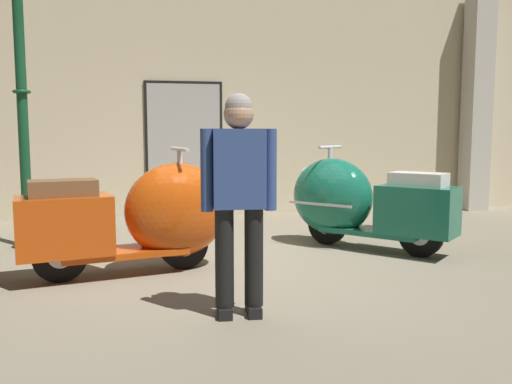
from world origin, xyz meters
TOP-DOWN VIEW (x-y plane):
  - ground_plane at (0.00, 0.00)m, footprint 60.00×60.00m
  - showroom_back_wall at (0.15, 3.38)m, footprint 18.00×0.63m
  - scooter_0 at (-0.82, -0.03)m, footprint 1.93×0.94m
  - scooter_1 at (1.45, 0.60)m, footprint 1.64×1.69m
  - lamppost at (-2.10, 1.32)m, footprint 0.32×0.32m
  - visitor_0 at (-0.17, -1.34)m, footprint 0.52×0.25m

SIDE VIEW (x-z plane):
  - ground_plane at x=0.00m, z-range 0.00..0.00m
  - scooter_1 at x=1.45m, z-range -0.05..1.07m
  - scooter_0 at x=-0.82m, z-range -0.05..1.08m
  - visitor_0 at x=-0.17m, z-range 0.12..1.65m
  - showroom_back_wall at x=0.15m, z-range 0.00..3.54m
  - lamppost at x=-2.10m, z-range 0.28..3.53m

